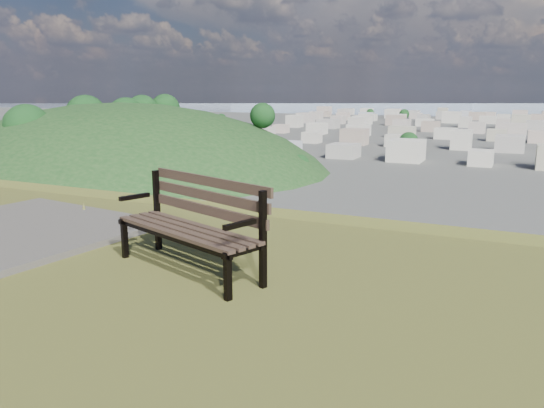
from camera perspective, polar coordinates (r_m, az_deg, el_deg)
The scene contains 7 objects.
park_bench at distance 5.33m, azimuth -8.37°, elevation -1.61°, with size 1.86×1.13×0.93m.
grass_tufts at distance 3.31m, azimuth -5.00°, elevation -18.19°, with size 12.49×7.38×0.28m.
green_wooded_hill at distance 195.85m, azimuth -15.82°, elevation 3.99°, with size 172.76×138.21×86.38m.
city_blocks at distance 397.79m, azimuth 25.02°, elevation 7.79°, with size 395.00×361.00×7.00m.
city_trees at distance 323.63m, azimuth 20.21°, elevation 7.64°, with size 406.52×387.20×9.98m.
bay_water at distance 903.05m, azimuth 25.31°, elevation 9.42°, with size 2400.00×700.00×0.12m, color #808FA3.
far_hills at distance 1406.98m, azimuth 22.99°, elevation 11.27°, with size 2050.00×340.00×60.00m.
Camera 1 is at (1.78, -2.66, 26.79)m, focal length 35.00 mm.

